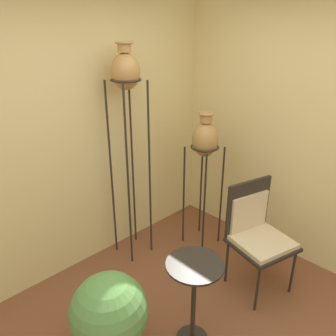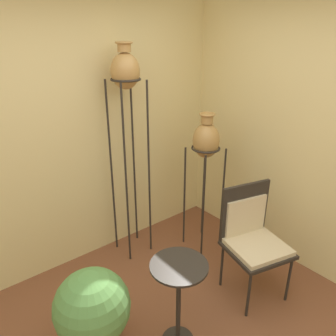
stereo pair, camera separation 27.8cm
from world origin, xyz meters
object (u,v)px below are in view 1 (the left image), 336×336
at_px(side_table, 194,287).
at_px(potted_plant, 110,319).
at_px(vase_stand_medium, 205,142).
at_px(vase_stand_tall, 126,83).
at_px(chair, 256,230).

height_order(side_table, potted_plant, side_table).
bearing_deg(vase_stand_medium, side_table, -142.51).
bearing_deg(vase_stand_medium, potted_plant, -162.37).
bearing_deg(vase_stand_tall, potted_plant, -135.72).
relative_size(chair, side_table, 1.38).
xyz_separation_m(vase_stand_medium, side_table, (-1.04, -0.80, -0.66)).
height_order(vase_stand_medium, potted_plant, vase_stand_medium).
bearing_deg(chair, potted_plant, -175.38).
distance_m(chair, potted_plant, 1.46).
bearing_deg(potted_plant, chair, -10.22).
height_order(vase_stand_tall, vase_stand_medium, vase_stand_tall).
relative_size(side_table, potted_plant, 1.00).
height_order(vase_stand_tall, chair, vase_stand_tall).
xyz_separation_m(chair, potted_plant, (-1.42, 0.26, -0.18)).
height_order(vase_stand_medium, chair, vase_stand_medium).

